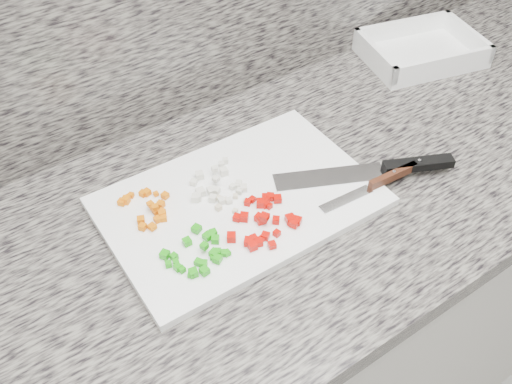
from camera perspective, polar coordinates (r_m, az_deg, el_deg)
cabinet at (r=1.36m, az=1.07°, el=-14.61°), size 3.92×0.62×0.86m
countertop at (r=1.00m, az=1.41°, el=-1.34°), size 3.96×0.64×0.04m
cutting_board at (r=0.97m, az=-1.64°, el=-0.95°), size 0.46×0.31×0.02m
carrot_pile at (r=0.96m, az=-10.68°, el=-1.53°), size 0.08×0.10×0.02m
onion_pile at (r=0.98m, az=-4.16°, el=0.63°), size 0.11×0.10×0.02m
green_pepper_pile at (r=0.88m, az=-5.69°, el=-6.07°), size 0.10×0.09×0.02m
red_pepper_pile at (r=0.92m, az=0.91°, el=-2.79°), size 0.13×0.11×0.02m
garlic_pile at (r=0.95m, az=-2.95°, el=-1.03°), size 0.06×0.05×0.01m
chef_knife at (r=1.04m, az=13.07°, el=2.30°), size 0.31×0.17×0.02m
paring_knife at (r=1.01m, az=12.43°, el=1.04°), size 0.20×0.03×0.02m
tray at (r=1.39m, az=16.15°, el=13.35°), size 0.29×0.24×0.05m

